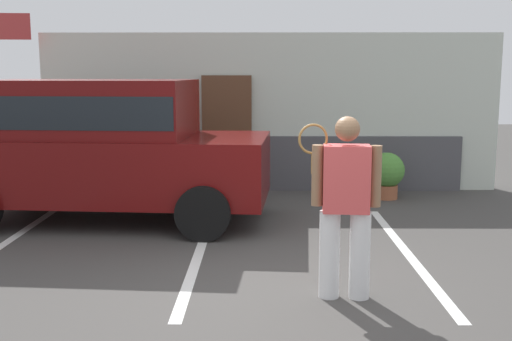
{
  "coord_description": "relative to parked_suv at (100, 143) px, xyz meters",
  "views": [
    {
      "loc": [
        -0.16,
        -5.78,
        2.17
      ],
      "look_at": [
        -0.22,
        1.2,
        1.05
      ],
      "focal_mm": 43.52,
      "sensor_mm": 36.0,
      "label": 1
    }
  ],
  "objects": [
    {
      "name": "parking_stripe_2",
      "position": [
        4.09,
        -1.6,
        -1.14
      ],
      "size": [
        0.12,
        4.4,
        0.01
      ],
      "primitive_type": "cube",
      "color": "silver",
      "rests_on": "ground_plane"
    },
    {
      "name": "parked_suv",
      "position": [
        0.0,
        0.0,
        0.0
      ],
      "size": [
        4.73,
        2.43,
        2.05
      ],
      "rotation": [
        0.0,
        0.0,
        -0.07
      ],
      "color": "#590C0C",
      "rests_on": "ground_plane"
    },
    {
      "name": "ground_plane",
      "position": [
        2.49,
        -3.1,
        -1.15
      ],
      "size": [
        40.0,
        40.0,
        0.0
      ],
      "primitive_type": "plane",
      "color": "#423F3D"
    },
    {
      "name": "tennis_player_man",
      "position": [
        3.13,
        -3.12,
        -0.23
      ],
      "size": [
        0.78,
        0.31,
        1.76
      ],
      "rotation": [
        0.0,
        0.0,
        3.06
      ],
      "color": "white",
      "rests_on": "ground_plane"
    },
    {
      "name": "house_frontage",
      "position": [
        2.48,
        2.55,
        0.2
      ],
      "size": [
        8.31,
        0.4,
        2.86
      ],
      "color": "silver",
      "rests_on": "ground_plane"
    },
    {
      "name": "parking_stripe_1",
      "position": [
        1.58,
        -1.6,
        -1.14
      ],
      "size": [
        0.12,
        4.4,
        0.01
      ],
      "primitive_type": "cube",
      "color": "silver",
      "rests_on": "ground_plane"
    },
    {
      "name": "potted_plant_by_porch",
      "position": [
        4.49,
        1.63,
        -0.7
      ],
      "size": [
        0.61,
        0.61,
        0.8
      ],
      "color": "#9E5638",
      "rests_on": "ground_plane"
    }
  ]
}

